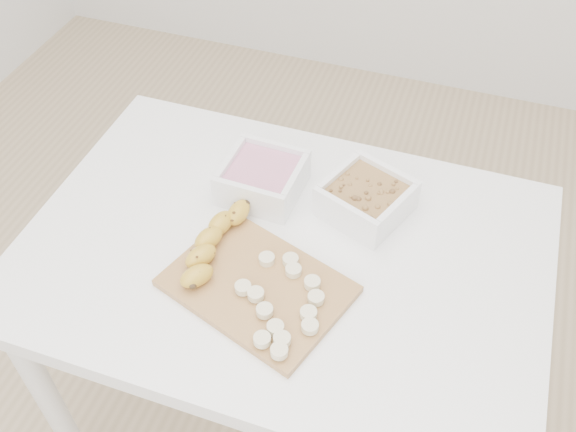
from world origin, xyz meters
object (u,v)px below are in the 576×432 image
(bowl_granola, at_px, (366,198))
(bowl_yogurt, at_px, (263,177))
(cutting_board, at_px, (257,286))
(banana, at_px, (214,244))
(table, at_px, (283,279))

(bowl_granola, bearing_deg, bowl_yogurt, -177.03)
(bowl_yogurt, xyz_separation_m, bowl_granola, (0.21, 0.01, -0.00))
(bowl_yogurt, distance_m, cutting_board, 0.26)
(bowl_yogurt, relative_size, banana, 0.73)
(table, xyz_separation_m, bowl_yogurt, (-0.09, 0.14, 0.13))
(table, distance_m, bowl_granola, 0.23)
(table, height_order, bowl_granola, bowl_granola)
(bowl_yogurt, relative_size, cutting_board, 0.52)
(bowl_yogurt, xyz_separation_m, cutting_board, (0.08, -0.24, -0.03))
(bowl_granola, bearing_deg, cutting_board, -118.05)
(table, bearing_deg, banana, -153.14)
(table, bearing_deg, bowl_granola, 50.18)
(table, relative_size, bowl_yogurt, 6.20)
(table, distance_m, banana, 0.18)
(cutting_board, xyz_separation_m, banana, (-0.10, 0.05, 0.03))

